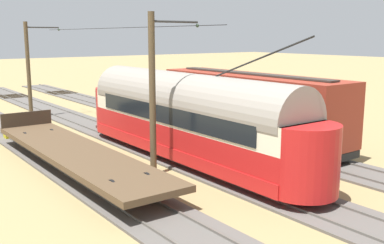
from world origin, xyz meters
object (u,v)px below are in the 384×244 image
Objects in this scene: boxcar_far_siding at (249,106)px; catenary_pole_mid_near at (154,92)px; vintage_streetcar at (187,116)px; flatcar_adjacent at (74,152)px; track_end_bumper at (20,131)px; catenary_pole_foreground at (29,69)px.

boxcar_far_siding is 1.76× the size of catenary_pole_mid_near.
vintage_streetcar reaches higher than boxcar_far_siding.
vintage_streetcar reaches higher than flatcar_adjacent.
track_end_bumper is (2.59, -11.01, -3.26)m from catenary_pole_mid_near.
catenary_pole_mid_near reaches higher than vintage_streetcar.
catenary_pole_mid_near is (-2.59, 2.72, 2.80)m from flatcar_adjacent.
catenary_pole_foreground is (2.34, -16.13, 1.40)m from vintage_streetcar.
track_end_bumper is at bearing 66.38° from catenary_pole_foreground.
boxcar_far_siding is 1.76× the size of catenary_pole_foreground.
vintage_streetcar is 9.30× the size of track_end_bumper.
catenary_pole_mid_near is at bearing 133.65° from flatcar_adjacent.
flatcar_adjacent is at bearing 79.66° from catenary_pole_foreground.
track_end_bumper is at bearing -64.18° from vintage_streetcar.
vintage_streetcar is 2.39× the size of catenary_pole_foreground.
catenary_pole_foreground is at bearing -90.00° from catenary_pole_mid_near.
catenary_pole_foreground is at bearing -64.54° from boxcar_far_siding.
catenary_pole_mid_near reaches higher than flatcar_adjacent.
flatcar_adjacent is 2.04× the size of catenary_pole_mid_near.
catenary_pole_mid_near is at bearing 103.26° from track_end_bumper.
catenary_pole_foreground reaches higher than vintage_streetcar.
vintage_streetcar is 11.48m from track_end_bumper.
catenary_pole_mid_near is (7.27, 1.68, 1.49)m from boxcar_far_siding.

